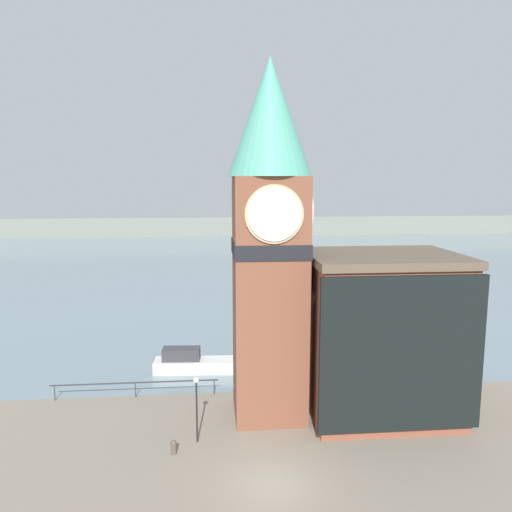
{
  "coord_description": "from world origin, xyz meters",
  "views": [
    {
      "loc": [
        -2.82,
        -22.38,
        14.9
      ],
      "look_at": [
        -0.26,
        5.73,
        10.56
      ],
      "focal_mm": 35.0,
      "sensor_mm": 36.0,
      "label": 1
    }
  ],
  "objects_px": {
    "pier_building": "(381,335)",
    "mooring_bollard_near": "(174,446)",
    "boat_near": "(193,363)",
    "lamp_post": "(196,397)",
    "clock_tower": "(270,233)"
  },
  "relations": [
    {
      "from": "pier_building",
      "to": "boat_near",
      "type": "distance_m",
      "value": 15.32
    },
    {
      "from": "pier_building",
      "to": "mooring_bollard_near",
      "type": "distance_m",
      "value": 14.24
    },
    {
      "from": "clock_tower",
      "to": "boat_near",
      "type": "height_order",
      "value": "clock_tower"
    },
    {
      "from": "pier_building",
      "to": "mooring_bollard_near",
      "type": "relative_size",
      "value": 12.9
    },
    {
      "from": "boat_near",
      "to": "lamp_post",
      "type": "relative_size",
      "value": 1.72
    },
    {
      "from": "lamp_post",
      "to": "boat_near",
      "type": "bearing_deg",
      "value": 93.16
    },
    {
      "from": "clock_tower",
      "to": "pier_building",
      "type": "bearing_deg",
      "value": -3.75
    },
    {
      "from": "clock_tower",
      "to": "mooring_bollard_near",
      "type": "relative_size",
      "value": 27.4
    },
    {
      "from": "boat_near",
      "to": "mooring_bollard_near",
      "type": "xyz_separation_m",
      "value": [
        -0.66,
        -11.95,
        -0.26
      ]
    },
    {
      "from": "mooring_bollard_near",
      "to": "lamp_post",
      "type": "distance_m",
      "value": 2.85
    },
    {
      "from": "clock_tower",
      "to": "lamp_post",
      "type": "bearing_deg",
      "value": -144.99
    },
    {
      "from": "pier_building",
      "to": "mooring_bollard_near",
      "type": "height_order",
      "value": "pier_building"
    },
    {
      "from": "pier_building",
      "to": "mooring_bollard_near",
      "type": "bearing_deg",
      "value": -163.31
    },
    {
      "from": "clock_tower",
      "to": "lamp_post",
      "type": "relative_size",
      "value": 5.67
    },
    {
      "from": "clock_tower",
      "to": "pier_building",
      "type": "distance_m",
      "value": 9.61
    }
  ]
}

